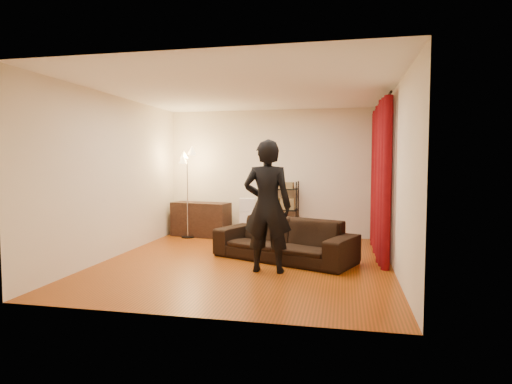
% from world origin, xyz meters
% --- Properties ---
extents(floor, '(5.00, 5.00, 0.00)m').
position_xyz_m(floor, '(0.00, 0.00, 0.00)').
color(floor, '#9C400F').
rests_on(floor, ground).
extents(ceiling, '(5.00, 5.00, 0.00)m').
position_xyz_m(ceiling, '(0.00, 0.00, 2.70)').
color(ceiling, white).
rests_on(ceiling, ground).
extents(wall_back, '(5.00, 0.00, 5.00)m').
position_xyz_m(wall_back, '(0.00, 2.50, 1.35)').
color(wall_back, beige).
rests_on(wall_back, ground).
extents(wall_front, '(5.00, 0.00, 5.00)m').
position_xyz_m(wall_front, '(0.00, -2.50, 1.35)').
color(wall_front, beige).
rests_on(wall_front, ground).
extents(wall_left, '(0.00, 5.00, 5.00)m').
position_xyz_m(wall_left, '(-2.25, 0.00, 1.35)').
color(wall_left, beige).
rests_on(wall_left, ground).
extents(wall_right, '(0.00, 5.00, 5.00)m').
position_xyz_m(wall_right, '(2.25, 0.00, 1.35)').
color(wall_right, beige).
rests_on(wall_right, ground).
extents(curtain_rod, '(0.04, 2.65, 0.04)m').
position_xyz_m(curtain_rod, '(2.15, 1.12, 2.58)').
color(curtain_rod, black).
rests_on(curtain_rod, wall_right).
extents(curtain, '(0.22, 2.65, 2.55)m').
position_xyz_m(curtain, '(2.13, 1.12, 1.28)').
color(curtain, '#64080C').
rests_on(curtain, ground).
extents(sofa, '(2.45, 1.69, 0.67)m').
position_xyz_m(sofa, '(0.57, 0.27, 0.33)').
color(sofa, black).
rests_on(sofa, ground).
extents(person, '(0.70, 0.46, 1.91)m').
position_xyz_m(person, '(0.44, -0.53, 0.96)').
color(person, black).
rests_on(person, ground).
extents(media_cabinet, '(1.31, 0.68, 0.73)m').
position_xyz_m(media_cabinet, '(-1.49, 2.11, 0.36)').
color(media_cabinet, '#311C13').
rests_on(media_cabinet, ground).
extents(storage_boxes, '(0.37, 0.31, 0.83)m').
position_xyz_m(storage_boxes, '(-0.48, 2.19, 0.42)').
color(storage_boxes, white).
rests_on(storage_boxes, ground).
extents(wire_shelf, '(0.63, 0.52, 1.19)m').
position_xyz_m(wire_shelf, '(0.30, 2.26, 0.60)').
color(wire_shelf, black).
rests_on(wire_shelf, ground).
extents(floor_lamp, '(0.33, 0.33, 1.84)m').
position_xyz_m(floor_lamp, '(-1.70, 1.90, 0.92)').
color(floor_lamp, silver).
rests_on(floor_lamp, ground).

